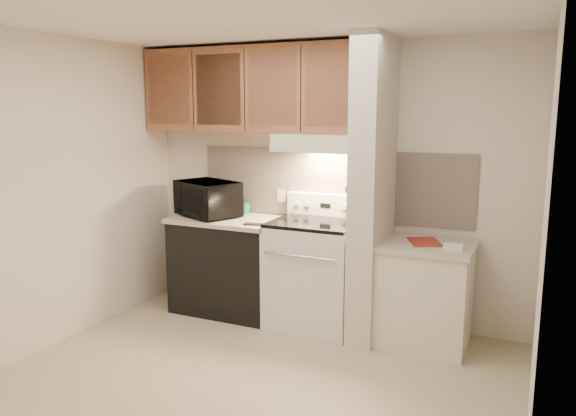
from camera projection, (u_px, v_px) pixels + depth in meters
The scene contains 50 objects.
floor at pixel (254, 380), 4.02m from camera, with size 3.60×3.60×0.00m, color tan.
ceiling at pixel (250, 16), 3.58m from camera, with size 3.60×3.60×0.00m, color white.
wall_back at pixel (330, 182), 5.14m from camera, with size 3.60×0.02×2.50m, color beige.
wall_left at pixel (56, 192), 4.53m from camera, with size 0.02×3.00×2.50m, color beige.
wall_right at pixel (543, 233), 3.06m from camera, with size 0.02×3.00×2.50m, color beige.
backsplash at pixel (329, 184), 5.13m from camera, with size 2.60×0.02×0.63m, color beige.
range_body at pixel (315, 275), 4.97m from camera, with size 0.76×0.65×0.92m, color silver.
oven_window at pixel (301, 281), 4.68m from camera, with size 0.50×0.01×0.30m, color black.
oven_handle at pixel (299, 256), 4.61m from camera, with size 0.02×0.02×0.65m, color silver.
cooktop at pixel (315, 223), 4.89m from camera, with size 0.74×0.64×0.03m, color black.
range_backguard at pixel (327, 205), 5.12m from camera, with size 0.76×0.08×0.20m, color silver.
range_display at pixel (325, 206), 5.08m from camera, with size 0.10×0.01×0.04m, color black.
range_knob_left_outer at pixel (297, 203), 5.20m from camera, with size 0.05×0.05×0.02m, color silver.
range_knob_left_inner at pixel (307, 204), 5.16m from camera, with size 0.05×0.05×0.02m, color silver.
range_knob_right_inner at pixel (344, 207), 5.01m from camera, with size 0.05×0.05×0.02m, color silver.
range_knob_right_outer at pixel (355, 208), 4.97m from camera, with size 0.05×0.05×0.02m, color silver.
dishwasher_front at pixel (230, 266), 5.34m from camera, with size 1.00×0.63×0.87m, color black.
left_countertop at pixel (229, 220), 5.26m from camera, with size 1.04×0.67×0.04m, color beige.
spoon_rest at pixel (256, 224), 4.92m from camera, with size 0.22×0.07×0.01m, color black.
teal_jar at pixel (245, 208), 5.43m from camera, with size 0.10×0.10×0.11m, color #1C6159.
outlet at pixel (281, 196), 5.34m from camera, with size 0.08×0.01×0.12m, color beige.
microwave at pixel (207, 199), 5.30m from camera, with size 0.60×0.41×0.33m, color black.
partition_pillar at pixel (373, 191), 4.62m from camera, with size 0.22×0.70×2.50m, color beige.
pillar_trim at pixel (359, 184), 4.66m from camera, with size 0.01×0.70×0.04m, color #96593B.
knife_strip at pixel (357, 182), 4.61m from camera, with size 0.02×0.42×0.04m, color black.
knife_blade_a at pixel (349, 197), 4.49m from camera, with size 0.01×0.04×0.16m, color silver.
knife_handle_a at pixel (350, 178), 4.47m from camera, with size 0.02×0.02×0.10m, color black.
knife_blade_b at pixel (352, 197), 4.56m from camera, with size 0.01×0.04×0.18m, color silver.
knife_handle_b at pixel (352, 177), 4.52m from camera, with size 0.02×0.02×0.10m, color black.
knife_blade_c at pixel (355, 197), 4.63m from camera, with size 0.01×0.04×0.20m, color silver.
knife_handle_c at pixel (356, 176), 4.61m from camera, with size 0.02×0.02×0.10m, color black.
knife_blade_d at pixel (359, 193), 4.72m from camera, with size 0.01×0.04×0.16m, color silver.
knife_handle_d at pixel (358, 175), 4.67m from camera, with size 0.02×0.02×0.10m, color black.
knife_blade_e at pixel (361, 193), 4.77m from camera, with size 0.01×0.04×0.18m, color silver.
knife_handle_e at pixel (361, 174), 4.75m from camera, with size 0.02×0.02×0.10m, color black.
oven_mitt at pixel (363, 190), 4.83m from camera, with size 0.03×0.10×0.24m, color slate.
right_cab_base at pixel (425, 297), 4.58m from camera, with size 0.70×0.60×0.81m, color beige.
right_countertop at pixel (427, 246), 4.50m from camera, with size 0.74×0.64×0.04m, color beige.
red_folder at pixel (425, 242), 4.53m from camera, with size 0.23×0.31×0.01m, color maroon.
white_box at pixel (454, 247), 4.32m from camera, with size 0.14×0.10×0.04m, color white.
range_hood at pixel (321, 143), 4.88m from camera, with size 0.78×0.44×0.15m, color beige.
hood_lip at pixel (312, 149), 4.70m from camera, with size 0.78×0.04×0.06m, color beige.
upper_cabinets at pixel (253, 90), 5.12m from camera, with size 2.18×0.33×0.77m, color #96593B.
cab_door_a at pixel (169, 91), 5.31m from camera, with size 0.46×0.01×0.63m, color #96593B.
cab_gap_a at pixel (193, 90), 5.20m from camera, with size 0.01×0.01×0.73m, color black.
cab_door_b at pixel (218, 90), 5.09m from camera, with size 0.46×0.01×0.63m, color #96593B.
cab_gap_b at pixel (245, 89), 4.97m from camera, with size 0.01×0.01×0.73m, color black.
cab_door_c at pixel (272, 89), 4.86m from camera, with size 0.46×0.01×0.63m, color #96593B.
cab_gap_c at pixel (301, 89), 4.75m from camera, with size 0.01×0.01×0.73m, color black.
cab_door_d at pixel (331, 88), 4.64m from camera, with size 0.46×0.01×0.63m, color #96593B.
Camera 1 is at (1.78, -3.30, 1.93)m, focal length 35.00 mm.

